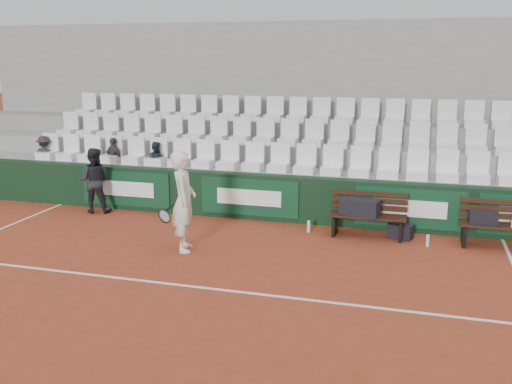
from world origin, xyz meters
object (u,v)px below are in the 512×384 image
Objects in this scene: bench_right at (500,236)px; spectator_c at (155,144)px; tennis_player at (184,201)px; water_bottle_near at (309,226)px; sports_bag_ground at (400,231)px; ball_kid at (94,180)px; bench_left at (367,226)px; spectator_b at (113,141)px; spectator_a at (43,138)px; water_bottle_far at (428,241)px; sports_bag_right at (483,218)px; sports_bag_left at (360,207)px.

spectator_c is (-7.61, 1.16, 1.27)m from bench_right.
water_bottle_near is at bearing 40.39° from tennis_player.
sports_bag_ground is 0.31× the size of ball_kid.
tennis_player is at bearing -151.48° from bench_left.
spectator_b reaches higher than sports_bag_ground.
spectator_a is 0.97× the size of spectator_b.
sports_bag_ground is 0.65m from water_bottle_far.
bench_right is 0.48m from sports_bag_right.
water_bottle_near is 0.13× the size of tennis_player.
ball_kid reaches higher than water_bottle_far.
spectator_b reaches higher than ball_kid.
sports_bag_ground is 1.82m from water_bottle_near.
bench_left is at bearing -179.90° from bench_right.
water_bottle_far is at bearing -166.52° from bench_right.
spectator_b is at bearing 171.44° from spectator_a.
spectator_c is at bearing -150.88° from ball_kid.
bench_right is 3.65m from water_bottle_near.
sports_bag_right is 0.27× the size of tennis_player.
tennis_player reaches higher than sports_bag_right.
bench_left is 2.16m from sports_bag_right.
bench_right is at bearing 1.05° from sports_bag_left.
spectator_c is at bearing 166.83° from water_bottle_far.
spectator_b is at bearing 169.45° from bench_left.
sports_bag_left is 1.44m from water_bottle_far.
ball_kid is (-6.21, 0.15, 0.53)m from bench_left.
tennis_player is 1.88× the size of spectator_c.
bench_right is at bearing 13.48° from water_bottle_far.
spectator_c reaches higher than water_bottle_near.
spectator_c is (-6.30, 1.47, 1.38)m from water_bottle_far.
spectator_b reaches higher than sports_bag_left.
sports_bag_left is (-2.63, -0.05, 0.39)m from bench_right.
sports_bag_right is at bearing -176.12° from bench_right.
bench_right is (2.47, 0.00, 0.00)m from bench_left.
water_bottle_near is 0.24× the size of spectator_a.
tennis_player reaches higher than bench_left.
spectator_b is 1.05× the size of spectator_c.
water_bottle_far is 7.69m from spectator_b.
tennis_player is at bearing -154.72° from sports_bag_ground.
bench_left is at bearing 167.59° from spectator_c.
bench_right is at bearing 165.25° from spectator_a.
sports_bag_right reaches higher than bench_left.
water_bottle_near is at bearing 163.66° from spectator_c.
tennis_player is at bearing -161.86° from water_bottle_far.
spectator_b is (-6.90, 1.09, 1.38)m from sports_bag_ground.
bench_right is 3.17× the size of sports_bag_ground.
bench_right is 10.84m from spectator_a.
tennis_player is 1.84× the size of spectator_a.
sports_bag_left reaches higher than sports_bag_ground.
tennis_player is (-2.01, -1.71, 0.81)m from water_bottle_near.
spectator_a is at bearing 173.81° from bench_right.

